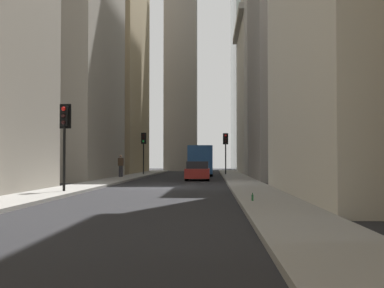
{
  "coord_description": "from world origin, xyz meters",
  "views": [
    {
      "loc": [
        -29.62,
        -2.5,
        1.5
      ],
      "look_at": [
        18.65,
        -0.66,
        2.97
      ],
      "focal_mm": 49.79,
      "sensor_mm": 36.0,
      "label": 1
    }
  ],
  "objects_px": {
    "traffic_light_foreground": "(64,127)",
    "traffic_light_far_junction": "(144,144)",
    "discarded_bottle": "(253,198)",
    "delivery_truck": "(201,161)",
    "sedan_red": "(198,171)",
    "pedestrian": "(121,165)",
    "traffic_light_midblock": "(226,144)"
  },
  "relations": [
    {
      "from": "delivery_truck",
      "to": "traffic_light_far_junction",
      "type": "relative_size",
      "value": 1.58
    },
    {
      "from": "sedan_red",
      "to": "pedestrian",
      "type": "distance_m",
      "value": 7.22
    },
    {
      "from": "traffic_light_midblock",
      "to": "pedestrian",
      "type": "bearing_deg",
      "value": 135.4
    },
    {
      "from": "traffic_light_far_junction",
      "to": "pedestrian",
      "type": "xyz_separation_m",
      "value": [
        -9.03,
        0.68,
        -2.01
      ]
    },
    {
      "from": "sedan_red",
      "to": "discarded_bottle",
      "type": "xyz_separation_m",
      "value": [
        -21.77,
        -2.45,
        -0.42
      ]
    },
    {
      "from": "traffic_light_midblock",
      "to": "traffic_light_foreground",
      "type": "bearing_deg",
      "value": 164.6
    },
    {
      "from": "discarded_bottle",
      "to": "sedan_red",
      "type": "bearing_deg",
      "value": 6.42
    },
    {
      "from": "traffic_light_foreground",
      "to": "delivery_truck",
      "type": "bearing_deg",
      "value": -11.39
    },
    {
      "from": "sedan_red",
      "to": "traffic_light_far_junction",
      "type": "height_order",
      "value": "traffic_light_far_junction"
    },
    {
      "from": "sedan_red",
      "to": "pedestrian",
      "type": "relative_size",
      "value": 2.39
    },
    {
      "from": "traffic_light_foreground",
      "to": "traffic_light_midblock",
      "type": "bearing_deg",
      "value": -15.4
    },
    {
      "from": "sedan_red",
      "to": "discarded_bottle",
      "type": "height_order",
      "value": "sedan_red"
    },
    {
      "from": "traffic_light_midblock",
      "to": "discarded_bottle",
      "type": "bearing_deg",
      "value": -179.93
    },
    {
      "from": "traffic_light_midblock",
      "to": "traffic_light_far_junction",
      "type": "bearing_deg",
      "value": 88.98
    },
    {
      "from": "traffic_light_foreground",
      "to": "discarded_bottle",
      "type": "bearing_deg",
      "value": -124.36
    },
    {
      "from": "delivery_truck",
      "to": "discarded_bottle",
      "type": "relative_size",
      "value": 23.93
    },
    {
      "from": "delivery_truck",
      "to": "traffic_light_far_junction",
      "type": "height_order",
      "value": "traffic_light_far_junction"
    },
    {
      "from": "sedan_red",
      "to": "traffic_light_far_junction",
      "type": "distance_m",
      "value": 13.87
    },
    {
      "from": "sedan_red",
      "to": "traffic_light_far_junction",
      "type": "relative_size",
      "value": 1.05
    },
    {
      "from": "delivery_truck",
      "to": "traffic_light_midblock",
      "type": "height_order",
      "value": "traffic_light_midblock"
    },
    {
      "from": "traffic_light_far_junction",
      "to": "discarded_bottle",
      "type": "distance_m",
      "value": 35.25
    },
    {
      "from": "delivery_truck",
      "to": "traffic_light_foreground",
      "type": "height_order",
      "value": "traffic_light_foreground"
    },
    {
      "from": "traffic_light_far_junction",
      "to": "delivery_truck",
      "type": "bearing_deg",
      "value": -105.33
    },
    {
      "from": "traffic_light_foreground",
      "to": "discarded_bottle",
      "type": "distance_m",
      "value": 9.99
    },
    {
      "from": "traffic_light_far_junction",
      "to": "discarded_bottle",
      "type": "xyz_separation_m",
      "value": [
        -34.17,
        -8.12,
        -2.89
      ]
    },
    {
      "from": "traffic_light_far_junction",
      "to": "pedestrian",
      "type": "height_order",
      "value": "traffic_light_far_junction"
    },
    {
      "from": "sedan_red",
      "to": "traffic_light_foreground",
      "type": "xyz_separation_m",
      "value": [
        -16.35,
        5.48,
        2.33
      ]
    },
    {
      "from": "delivery_truck",
      "to": "traffic_light_midblock",
      "type": "xyz_separation_m",
      "value": [
        1.41,
        -2.4,
        1.62
      ]
    },
    {
      "from": "traffic_light_foreground",
      "to": "discarded_bottle",
      "type": "relative_size",
      "value": 14.38
    },
    {
      "from": "traffic_light_foreground",
      "to": "traffic_light_far_junction",
      "type": "distance_m",
      "value": 28.76
    },
    {
      "from": "discarded_bottle",
      "to": "delivery_truck",
      "type": "bearing_deg",
      "value": 4.29
    },
    {
      "from": "delivery_truck",
      "to": "discarded_bottle",
      "type": "height_order",
      "value": "delivery_truck"
    }
  ]
}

